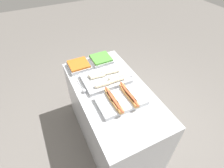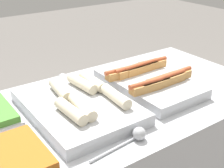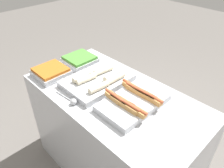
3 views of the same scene
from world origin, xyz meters
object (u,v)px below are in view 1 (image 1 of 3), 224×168
at_px(serving_spoon_far, 130,75).
at_px(serving_spoon_near, 84,90).
at_px(tray_wraps, 106,78).
at_px(tray_side_back, 101,60).
at_px(tray_side_front, 79,66).
at_px(tray_hotdogs, 121,100).

bearing_deg(serving_spoon_far, serving_spoon_near, -90.09).
height_order(tray_wraps, tray_side_back, tray_wraps).
xyz_separation_m(tray_side_front, serving_spoon_far, (0.43, 0.50, -0.01)).
height_order(tray_hotdogs, tray_wraps, tray_hotdogs).
xyz_separation_m(tray_wraps, serving_spoon_far, (0.06, 0.29, -0.01)).
height_order(tray_hotdogs, tray_side_back, tray_hotdogs).
xyz_separation_m(tray_hotdogs, tray_side_front, (-0.74, -0.21, -0.00)).
bearing_deg(serving_spoon_near, tray_wraps, 101.39).
xyz_separation_m(tray_side_front, serving_spoon_near, (0.42, -0.09, -0.01)).
distance_m(tray_wraps, tray_side_front, 0.42).
relative_size(tray_side_back, serving_spoon_near, 1.11).
bearing_deg(tray_side_front, serving_spoon_near, -11.59).
bearing_deg(tray_side_front, tray_side_back, 90.00).
bearing_deg(tray_side_back, serving_spoon_far, 24.39).
bearing_deg(tray_side_front, serving_spoon_far, 49.51).
relative_size(tray_side_back, serving_spoon_far, 1.10).
xyz_separation_m(tray_hotdogs, serving_spoon_near, (-0.32, -0.29, -0.02)).
height_order(tray_hotdogs, tray_side_front, tray_hotdogs).
distance_m(tray_wraps, serving_spoon_near, 0.30).
xyz_separation_m(tray_wraps, tray_side_front, (-0.37, -0.21, 0.00)).
bearing_deg(tray_side_back, tray_wraps, -15.27).
relative_size(tray_wraps, tray_side_front, 1.99).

